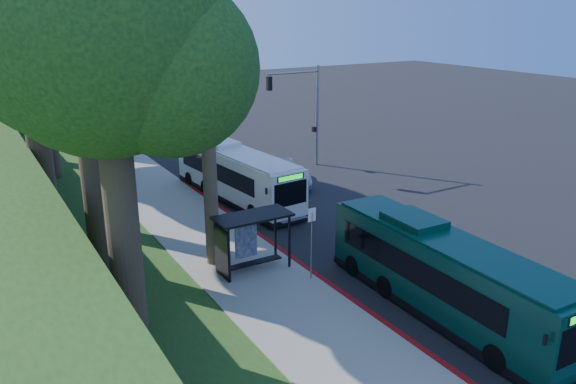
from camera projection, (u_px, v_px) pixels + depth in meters
ground at (345, 219)px, 29.76m from camera, size 140.00×140.00×0.00m
sidewalk at (219, 247)px, 26.20m from camera, size 4.50×70.00×0.12m
red_curb at (306, 268)px, 24.05m from camera, size 0.25×30.00×0.13m
grass_verge at (70, 236)px, 27.52m from camera, size 8.00×70.00×0.06m
bus_shelter at (246, 232)px, 23.34m from camera, size 3.20×1.51×2.55m
stop_sign_pole at (312, 234)px, 22.41m from camera, size 0.35×0.06×3.17m
traffic_signal_pole at (305, 104)px, 38.39m from camera, size 4.10×0.30×7.00m
tree_2 at (33, 12)px, 33.78m from camera, size 8.82×8.40×15.12m
tree_4 at (14, 20)px, 47.32m from camera, size 8.40×8.00×14.14m
tree_5 at (18, 27)px, 54.57m from camera, size 7.35×7.00×12.86m
tree_6 at (108, 44)px, 15.56m from camera, size 7.56×7.20×13.74m
white_bus at (236, 173)px, 32.50m from camera, size 3.20×10.88×3.20m
teal_bus at (442, 273)px, 20.29m from camera, size 2.55×10.77×3.19m
pickup at (283, 173)px, 35.57m from camera, size 3.72×5.86×1.51m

